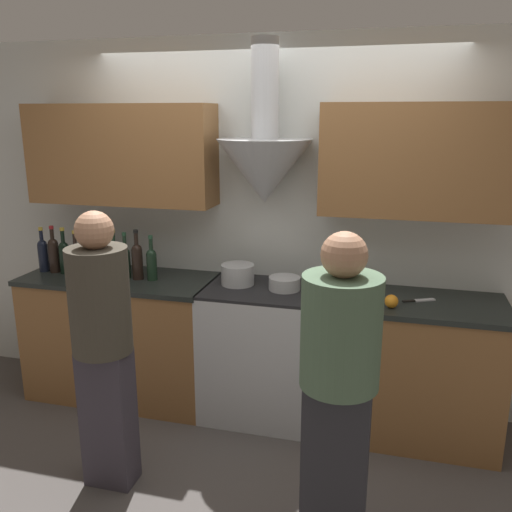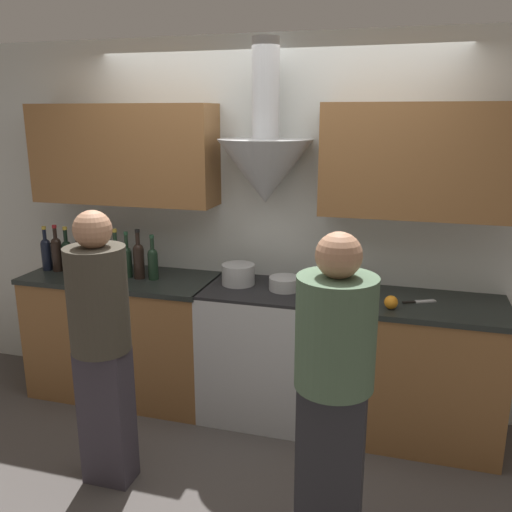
{
  "view_description": "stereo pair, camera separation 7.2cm",
  "coord_description": "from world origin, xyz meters",
  "px_view_note": "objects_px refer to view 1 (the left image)",
  "views": [
    {
      "loc": [
        0.87,
        -3.06,
        2.08
      ],
      "look_at": [
        0.0,
        0.23,
        1.19
      ],
      "focal_mm": 38.0,
      "sensor_mm": 36.0,
      "label": 1
    },
    {
      "loc": [
        0.94,
        -3.04,
        2.08
      ],
      "look_at": [
        0.0,
        0.23,
        1.19
      ],
      "focal_mm": 38.0,
      "sensor_mm": 36.0,
      "label": 2
    }
  ],
  "objects_px": {
    "stock_pot": "(238,274)",
    "orange_fruit": "(391,301)",
    "person_foreground_left": "(103,340)",
    "wine_bottle_3": "(76,258)",
    "wine_bottle_6": "(114,258)",
    "wine_bottle_9": "(152,262)",
    "mixing_bowl": "(284,283)",
    "person_foreground_right": "(339,385)",
    "wine_bottle_0": "(43,253)",
    "wine_bottle_1": "(54,253)",
    "saucepan": "(354,283)",
    "stove_range": "(260,351)",
    "wine_bottle_7": "(126,261)",
    "wine_bottle_5": "(103,258)",
    "wine_bottle_2": "(64,255)",
    "wine_bottle_8": "(137,259)",
    "wine_bottle_4": "(89,256)"
  },
  "relations": [
    {
      "from": "wine_bottle_2",
      "to": "person_foreground_left",
      "type": "height_order",
      "value": "person_foreground_left"
    },
    {
      "from": "wine_bottle_4",
      "to": "wine_bottle_8",
      "type": "relative_size",
      "value": 0.92
    },
    {
      "from": "wine_bottle_8",
      "to": "wine_bottle_9",
      "type": "relative_size",
      "value": 1.11
    },
    {
      "from": "wine_bottle_6",
      "to": "stock_pot",
      "type": "height_order",
      "value": "wine_bottle_6"
    },
    {
      "from": "wine_bottle_2",
      "to": "person_foreground_right",
      "type": "xyz_separation_m",
      "value": [
        2.15,
        -1.1,
        -0.2
      ]
    },
    {
      "from": "wine_bottle_8",
      "to": "wine_bottle_5",
      "type": "bearing_deg",
      "value": 177.42
    },
    {
      "from": "wine_bottle_1",
      "to": "wine_bottle_4",
      "type": "height_order",
      "value": "wine_bottle_1"
    },
    {
      "from": "wine_bottle_6",
      "to": "person_foreground_right",
      "type": "bearing_deg",
      "value": -32.35
    },
    {
      "from": "stock_pot",
      "to": "wine_bottle_3",
      "type": "bearing_deg",
      "value": -176.22
    },
    {
      "from": "wine_bottle_6",
      "to": "stock_pot",
      "type": "xyz_separation_m",
      "value": [
        0.91,
        0.06,
        -0.07
      ]
    },
    {
      "from": "wine_bottle_3",
      "to": "orange_fruit",
      "type": "xyz_separation_m",
      "value": [
        2.25,
        -0.14,
        -0.09
      ]
    },
    {
      "from": "wine_bottle_0",
      "to": "wine_bottle_3",
      "type": "bearing_deg",
      "value": -4.13
    },
    {
      "from": "wine_bottle_4",
      "to": "wine_bottle_6",
      "type": "bearing_deg",
      "value": -0.28
    },
    {
      "from": "wine_bottle_6",
      "to": "wine_bottle_9",
      "type": "xyz_separation_m",
      "value": [
        0.29,
        -0.0,
        -0.01
      ]
    },
    {
      "from": "wine_bottle_5",
      "to": "wine_bottle_1",
      "type": "bearing_deg",
      "value": -178.96
    },
    {
      "from": "person_foreground_right",
      "to": "wine_bottle_4",
      "type": "bearing_deg",
      "value": 150.41
    },
    {
      "from": "stove_range",
      "to": "wine_bottle_3",
      "type": "xyz_separation_m",
      "value": [
        -1.38,
        -0.04,
        0.59
      ]
    },
    {
      "from": "mixing_bowl",
      "to": "person_foreground_right",
      "type": "xyz_separation_m",
      "value": [
        0.49,
        -1.13,
        -0.1
      ]
    },
    {
      "from": "wine_bottle_7",
      "to": "wine_bottle_9",
      "type": "xyz_separation_m",
      "value": [
        0.2,
        -0.0,
        0.0
      ]
    },
    {
      "from": "saucepan",
      "to": "orange_fruit",
      "type": "bearing_deg",
      "value": -47.7
    },
    {
      "from": "stock_pot",
      "to": "person_foreground_right",
      "type": "relative_size",
      "value": 0.14
    },
    {
      "from": "wine_bottle_8",
      "to": "person_foreground_right",
      "type": "distance_m",
      "value": 1.91
    },
    {
      "from": "wine_bottle_7",
      "to": "stove_range",
      "type": "bearing_deg",
      "value": 0.83
    },
    {
      "from": "wine_bottle_0",
      "to": "wine_bottle_1",
      "type": "distance_m",
      "value": 0.09
    },
    {
      "from": "wine_bottle_4",
      "to": "person_foreground_right",
      "type": "relative_size",
      "value": 0.21
    },
    {
      "from": "orange_fruit",
      "to": "person_foreground_left",
      "type": "relative_size",
      "value": 0.05
    },
    {
      "from": "saucepan",
      "to": "person_foreground_right",
      "type": "height_order",
      "value": "person_foreground_right"
    },
    {
      "from": "wine_bottle_6",
      "to": "person_foreground_left",
      "type": "relative_size",
      "value": 0.22
    },
    {
      "from": "wine_bottle_1",
      "to": "wine_bottle_6",
      "type": "xyz_separation_m",
      "value": [
        0.5,
        0.0,
        -0.0
      ]
    },
    {
      "from": "person_foreground_right",
      "to": "wine_bottle_8",
      "type": "bearing_deg",
      "value": 144.88
    },
    {
      "from": "stock_pot",
      "to": "orange_fruit",
      "type": "bearing_deg",
      "value": -11.68
    },
    {
      "from": "stove_range",
      "to": "wine_bottle_6",
      "type": "xyz_separation_m",
      "value": [
        -1.08,
        -0.01,
        0.61
      ]
    },
    {
      "from": "saucepan",
      "to": "person_foreground_right",
      "type": "relative_size",
      "value": 0.12
    },
    {
      "from": "wine_bottle_1",
      "to": "wine_bottle_9",
      "type": "distance_m",
      "value": 0.79
    },
    {
      "from": "wine_bottle_3",
      "to": "wine_bottle_5",
      "type": "relative_size",
      "value": 0.96
    },
    {
      "from": "wine_bottle_3",
      "to": "person_foreground_left",
      "type": "distance_m",
      "value": 1.19
    },
    {
      "from": "saucepan",
      "to": "wine_bottle_5",
      "type": "bearing_deg",
      "value": -176.38
    },
    {
      "from": "wine_bottle_6",
      "to": "stock_pot",
      "type": "distance_m",
      "value": 0.91
    },
    {
      "from": "person_foreground_left",
      "to": "wine_bottle_3",
      "type": "bearing_deg",
      "value": 128.6
    },
    {
      "from": "person_foreground_right",
      "to": "wine_bottle_1",
      "type": "bearing_deg",
      "value": 153.85
    },
    {
      "from": "wine_bottle_1",
      "to": "wine_bottle_2",
      "type": "height_order",
      "value": "wine_bottle_1"
    },
    {
      "from": "wine_bottle_6",
      "to": "wine_bottle_9",
      "type": "relative_size",
      "value": 1.08
    },
    {
      "from": "wine_bottle_6",
      "to": "orange_fruit",
      "type": "distance_m",
      "value": 1.96
    },
    {
      "from": "wine_bottle_2",
      "to": "wine_bottle_4",
      "type": "xyz_separation_m",
      "value": [
        0.2,
        0.01,
        0.0
      ]
    },
    {
      "from": "wine_bottle_1",
      "to": "orange_fruit",
      "type": "distance_m",
      "value": 2.45
    },
    {
      "from": "wine_bottle_5",
      "to": "wine_bottle_8",
      "type": "xyz_separation_m",
      "value": [
        0.28,
        -0.01,
        0.01
      ]
    },
    {
      "from": "wine_bottle_1",
      "to": "saucepan",
      "type": "distance_m",
      "value": 2.2
    },
    {
      "from": "saucepan",
      "to": "person_foreground_left",
      "type": "relative_size",
      "value": 0.12
    },
    {
      "from": "person_foreground_left",
      "to": "mixing_bowl",
      "type": "bearing_deg",
      "value": 50.03
    },
    {
      "from": "wine_bottle_5",
      "to": "orange_fruit",
      "type": "distance_m",
      "value": 2.05
    }
  ]
}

